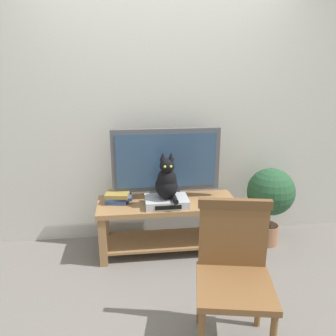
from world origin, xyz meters
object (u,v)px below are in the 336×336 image
(book_stack, at_px, (118,197))
(media_box, at_px, (167,202))
(tv_stand, at_px, (167,217))
(tv, at_px, (166,162))
(cat, at_px, (167,181))
(wooden_chair, at_px, (234,265))
(potted_plant, at_px, (270,196))

(book_stack, bearing_deg, media_box, -16.51)
(tv_stand, relative_size, book_stack, 5.18)
(tv_stand, xyz_separation_m, tv, (0.00, 0.10, 0.51))
(media_box, relative_size, cat, 0.89)
(tv_stand, height_order, cat, cat)
(cat, relative_size, book_stack, 1.74)
(wooden_chair, relative_size, potted_plant, 1.19)
(cat, bearing_deg, media_box, 94.70)
(media_box, xyz_separation_m, potted_plant, (1.02, 0.09, -0.03))
(cat, distance_m, book_stack, 0.49)
(cat, xyz_separation_m, wooden_chair, (0.29, -1.03, -0.20))
(tv_stand, distance_m, cat, 0.41)
(tv, bearing_deg, potted_plant, -5.19)
(wooden_chair, bearing_deg, media_box, 105.68)
(tv, distance_m, cat, 0.23)
(tv, bearing_deg, wooden_chair, -77.33)
(tv, distance_m, potted_plant, 1.06)
(cat, bearing_deg, tv_stand, 80.61)
(tv, relative_size, media_box, 2.60)
(book_stack, relative_size, potted_plant, 0.32)
(tv_stand, bearing_deg, wooden_chair, -76.27)
(media_box, distance_m, potted_plant, 1.02)
(tv, bearing_deg, book_stack, -173.16)
(book_stack, bearing_deg, wooden_chair, -58.24)
(potted_plant, bearing_deg, tv_stand, -179.53)
(tv_stand, xyz_separation_m, cat, (-0.02, -0.10, 0.39))
(media_box, relative_size, potted_plant, 0.50)
(media_box, bearing_deg, book_stack, 163.49)
(book_stack, height_order, potted_plant, potted_plant)
(tv_stand, height_order, tv, tv)
(tv_stand, height_order, potted_plant, potted_plant)
(media_box, xyz_separation_m, cat, (0.00, -0.01, 0.20))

